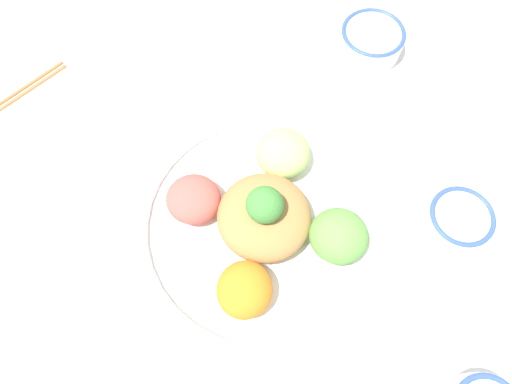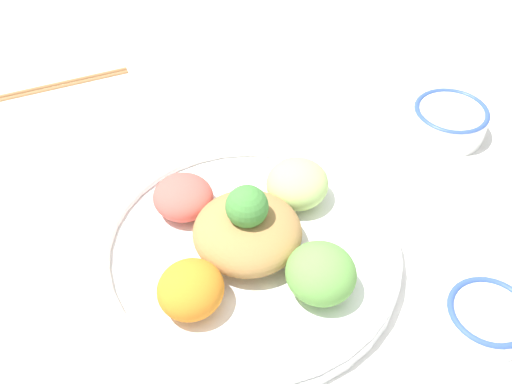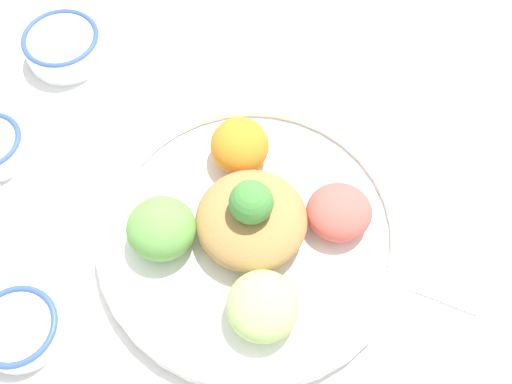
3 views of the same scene
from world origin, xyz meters
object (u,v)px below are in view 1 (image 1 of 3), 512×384
Objects in this scene: sauce_bowl_red at (459,219)px; serving_spoon_main at (140,121)px; salad_platter at (265,222)px; sauce_bowl_dark at (371,40)px.

sauce_bowl_red is 0.89× the size of serving_spoon_main.
salad_platter reaches higher than serving_spoon_main.
salad_platter is 0.37m from sauce_bowl_dark.
salad_platter is 3.53× the size of serving_spoon_main.
sauce_bowl_dark is at bearing -164.56° from sauce_bowl_red.
serving_spoon_main is at bearing -110.68° from sauce_bowl_red.
sauce_bowl_dark is 0.40m from serving_spoon_main.
sauce_bowl_dark is (-0.32, 0.18, -0.00)m from salad_platter.
sauce_bowl_dark reaches higher than sauce_bowl_red.
serving_spoon_main is at bearing -133.01° from salad_platter.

